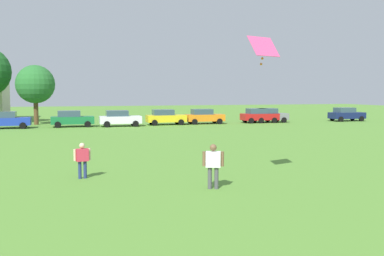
% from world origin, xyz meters
% --- Properties ---
extents(ground_plane, '(160.00, 160.00, 0.00)m').
position_xyz_m(ground_plane, '(0.00, 30.00, 0.00)').
color(ground_plane, '#568C33').
extents(adult_bystander, '(0.76, 0.48, 1.69)m').
position_xyz_m(adult_bystander, '(4.46, 11.88, 1.00)').
color(adult_bystander, '#4C4C51').
rests_on(adult_bystander, ground).
extents(bystander_near_trees, '(0.70, 0.36, 1.50)m').
position_xyz_m(bystander_near_trees, '(-0.17, 15.23, 0.89)').
color(bystander_near_trees, navy).
rests_on(bystander_near_trees, ground).
extents(kite, '(1.40, 0.98, 1.15)m').
position_xyz_m(kite, '(6.76, 12.54, 5.35)').
color(kite, '#F24C8C').
extents(parked_car_blue_1, '(4.30, 2.02, 1.68)m').
position_xyz_m(parked_car_blue_1, '(-6.57, 42.91, 0.86)').
color(parked_car_blue_1, '#1E38AD').
rests_on(parked_car_blue_1, ground).
extents(parked_car_green_2, '(4.30, 2.02, 1.68)m').
position_xyz_m(parked_car_green_2, '(-0.38, 43.23, 0.86)').
color(parked_car_green_2, '#196B38').
rests_on(parked_car_green_2, ground).
extents(parked_car_white_3, '(4.30, 2.02, 1.68)m').
position_xyz_m(parked_car_white_3, '(4.45, 42.57, 0.86)').
color(parked_car_white_3, white).
rests_on(parked_car_white_3, ground).
extents(parked_car_yellow_4, '(4.30, 2.02, 1.68)m').
position_xyz_m(parked_car_yellow_4, '(9.55, 43.38, 0.86)').
color(parked_car_yellow_4, yellow).
rests_on(parked_car_yellow_4, ground).
extents(parked_car_orange_5, '(4.30, 2.02, 1.68)m').
position_xyz_m(parked_car_orange_5, '(14.08, 43.59, 0.86)').
color(parked_car_orange_5, orange).
rests_on(parked_car_orange_5, ground).
extents(parked_car_red_6, '(4.30, 2.02, 1.68)m').
position_xyz_m(parked_car_red_6, '(20.83, 43.59, 0.86)').
color(parked_car_red_6, red).
rests_on(parked_car_red_6, ground).
extents(parked_car_gray_7, '(4.30, 2.02, 1.68)m').
position_xyz_m(parked_car_gray_7, '(22.10, 43.66, 0.86)').
color(parked_car_gray_7, slate).
rests_on(parked_car_gray_7, ground).
extents(parked_car_navy_8, '(4.30, 2.02, 1.68)m').
position_xyz_m(parked_car_navy_8, '(32.46, 43.28, 0.86)').
color(parked_car_navy_8, '#141E4C').
rests_on(parked_car_navy_8, ground).
extents(tree_far_right, '(4.21, 4.21, 6.57)m').
position_xyz_m(tree_far_right, '(-4.14, 47.62, 4.43)').
color(tree_far_right, brown).
rests_on(tree_far_right, ground).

